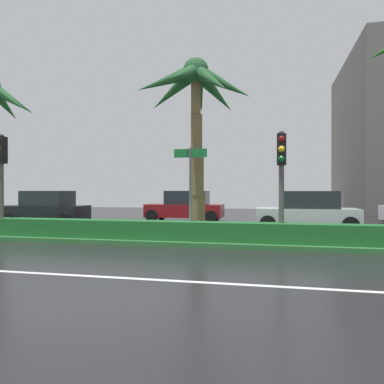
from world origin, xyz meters
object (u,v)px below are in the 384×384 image
(palm_tree_centre_left, at_px, (196,97))
(car_in_traffic_third, at_px, (307,211))
(street_name_sign, at_px, (190,180))
(car_in_traffic_leading, at_px, (46,208))
(traffic_signal_median_right, at_px, (281,166))
(car_in_traffic_second, at_px, (185,207))
(traffic_signal_median_left, at_px, (1,166))

(palm_tree_centre_left, relative_size, car_in_traffic_third, 1.45)
(street_name_sign, xyz_separation_m, car_in_traffic_leading, (-8.89, 5.23, -1.25))
(traffic_signal_median_right, relative_size, car_in_traffic_leading, 0.79)
(traffic_signal_median_right, relative_size, car_in_traffic_second, 0.79)
(traffic_signal_median_left, relative_size, car_in_traffic_third, 0.84)
(street_name_sign, relative_size, car_in_traffic_second, 0.70)
(traffic_signal_median_left, distance_m, car_in_traffic_leading, 6.31)
(traffic_signal_median_right, xyz_separation_m, street_name_sign, (-2.90, 0.15, -0.42))
(car_in_traffic_leading, xyz_separation_m, car_in_traffic_third, (13.02, -0.14, 0.00))
(car_in_traffic_leading, relative_size, car_in_traffic_third, 1.00)
(car_in_traffic_second, bearing_deg, traffic_signal_median_left, 62.39)
(traffic_signal_median_left, distance_m, traffic_signal_median_right, 9.73)
(traffic_signal_median_right, bearing_deg, car_in_traffic_leading, 155.49)
(palm_tree_centre_left, bearing_deg, street_name_sign, -90.60)
(car_in_traffic_second, bearing_deg, palm_tree_centre_left, 106.27)
(traffic_signal_median_left, bearing_deg, car_in_traffic_second, 62.39)
(traffic_signal_median_left, relative_size, street_name_sign, 1.20)
(street_name_sign, height_order, car_in_traffic_third, street_name_sign)
(street_name_sign, xyz_separation_m, car_in_traffic_third, (4.12, 5.09, -1.25))
(car_in_traffic_second, bearing_deg, car_in_traffic_leading, 25.29)
(palm_tree_centre_left, relative_size, car_in_traffic_leading, 1.45)
(traffic_signal_median_right, xyz_separation_m, car_in_traffic_third, (1.22, 5.23, -1.67))
(palm_tree_centre_left, xyz_separation_m, car_in_traffic_second, (-2.20, 7.54, -4.18))
(traffic_signal_median_right, relative_size, car_in_traffic_third, 0.79)
(car_in_traffic_second, relative_size, car_in_traffic_third, 1.00)
(palm_tree_centre_left, height_order, traffic_signal_median_left, palm_tree_centre_left)
(traffic_signal_median_left, distance_m, street_name_sign, 6.86)
(traffic_signal_median_right, bearing_deg, car_in_traffic_third, 76.84)
(car_in_traffic_third, bearing_deg, traffic_signal_median_right, 76.84)
(street_name_sign, bearing_deg, traffic_signal_median_right, -2.92)
(palm_tree_centre_left, distance_m, car_in_traffic_third, 7.24)
(car_in_traffic_third, bearing_deg, palm_tree_centre_left, 45.81)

